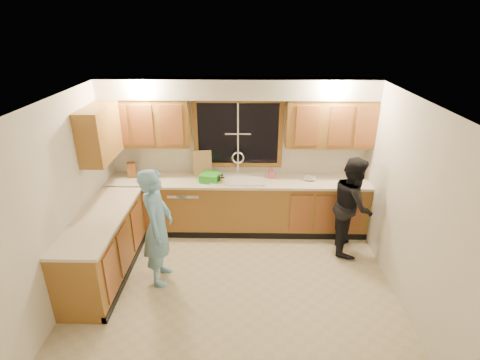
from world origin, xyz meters
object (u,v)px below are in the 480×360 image
Objects in this scene: man at (158,227)px; knife_block at (132,170)px; stove at (88,273)px; woman at (352,205)px; bowl at (310,179)px; sink at (238,183)px; soap_bottle at (271,173)px; dish_crate at (210,177)px; dishwasher at (187,207)px.

man reaches higher than knife_block.
woman is (3.52, 1.27, 0.30)m from stove.
man is at bearing -73.17° from knife_block.
sink is at bearing 179.90° from bowl.
dish_crate is at bearing -170.42° from soap_bottle.
dish_crate is (-0.43, -0.08, 0.12)m from sink.
woman is 1.36m from soap_bottle.
soap_bottle is at bearing 9.58° from dish_crate.
knife_block is 1.27× the size of bowl.
dishwasher is 2.65m from woman.
bowl is at bearing -7.66° from soap_bottle.
knife_block reaches higher than stove.
dishwasher is 2.04m from stove.
bowl is at bearing -11.68° from knife_block.
sink reaches higher than bowl.
man is 9.46× the size of soap_bottle.
dish_crate is (1.30, -0.16, -0.05)m from knife_block.
sink is at bearing -171.58° from soap_bottle.
woman is at bearing -20.43° from knife_block.
stove is at bearing -102.17° from knife_block.
stove is 4.70× the size of bowl.
sink reaches higher than dishwasher.
bowl is at bearing 53.83° from woman.
man is 1.39m from dish_crate.
sink is 0.53× the size of man.
soap_bottle is (2.27, 0.00, -0.04)m from knife_block.
bowl is at bearing 31.63° from stove.
sink is 1.05× the size of dishwasher.
dishwasher is (-0.85, -0.01, -0.45)m from sink.
woman is 2.22m from dish_crate.
woman reaches higher than dishwasher.
woman is at bearing -75.10° from man.
stove is 2.28m from dish_crate.
dish_crate is 1.60m from bowl.
woman is 6.22× the size of knife_block.
sink is 3.54× the size of knife_block.
stove is 3.76m from woman.
man reaches higher than soap_bottle.
knife_block is 2.28m from soap_bottle.
soap_bottle is at bearing 69.87° from woman.
sink is 0.96m from dishwasher.
man is at bearing 114.14° from woman.
stove is at bearing -134.61° from sink.
stove is (-1.80, -1.82, -0.41)m from sink.
woman reaches higher than knife_block.
man is at bearing -114.68° from dish_crate.
man is (-0.16, -1.32, 0.41)m from dishwasher.
knife_block is (0.07, 1.90, 0.59)m from stove.
soap_bottle is (0.54, 0.08, 0.14)m from sink.
soap_bottle is 0.90× the size of bowl.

